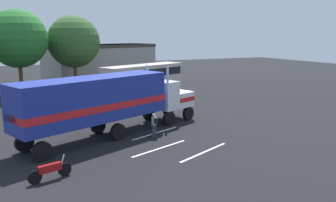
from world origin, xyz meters
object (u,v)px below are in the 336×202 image
at_px(semi_truck, 108,100).
at_px(parked_car, 57,97).
at_px(tree_right, 74,42).
at_px(motorcycle, 50,170).
at_px(parked_bus, 144,76).
at_px(tree_center, 18,39).
at_px(person_bystander, 154,124).

distance_m(semi_truck, parked_car, 12.73).
height_order(parked_car, tree_right, tree_right).
bearing_deg(motorcycle, parked_bus, 58.52).
bearing_deg(tree_right, motorcycle, -102.30).
distance_m(tree_center, tree_right, 6.78).
height_order(parked_bus, tree_right, tree_right).
xyz_separation_m(semi_truck, parked_bus, (8.34, 15.05, -0.46)).
relative_size(person_bystander, parked_bus, 0.15).
height_order(semi_truck, tree_right, tree_right).
xyz_separation_m(semi_truck, parked_car, (-1.85, 12.48, -1.72)).
bearing_deg(person_bystander, motorcycle, -148.75).
height_order(person_bystander, tree_center, tree_center).
xyz_separation_m(parked_bus, motorcycle, (-12.77, -20.85, -1.58)).
height_order(semi_truck, parked_car, semi_truck).
bearing_deg(tree_right, parked_car, -109.95).
bearing_deg(motorcycle, tree_right, 77.70).
bearing_deg(tree_center, parked_bus, -21.45).
height_order(motorcycle, tree_right, tree_right).
relative_size(motorcycle, tree_center, 0.21).
relative_size(tree_center, tree_right, 1.05).
bearing_deg(person_bystander, parked_bus, 71.24).
relative_size(semi_truck, parked_car, 2.97).
distance_m(parked_bus, tree_right, 10.52).
distance_m(person_bystander, tree_right, 24.21).
distance_m(parked_car, motorcycle, 18.46).
relative_size(semi_truck, parked_bus, 1.26).
bearing_deg(parked_bus, tree_center, 158.55).
distance_m(person_bystander, motorcycle, 8.38).
bearing_deg(tree_center, parked_car, -69.13).
relative_size(motorcycle, tree_right, 0.22).
bearing_deg(tree_right, person_bystander, -87.44).
xyz_separation_m(person_bystander, parked_bus, (5.61, 16.51, 1.17)).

